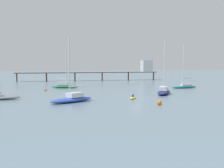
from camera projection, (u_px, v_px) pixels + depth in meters
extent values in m
plane|color=slate|center=(136.00, 98.00, 59.79)|extent=(400.00, 400.00, 0.00)
cube|color=brown|center=(89.00, 73.00, 116.15)|extent=(58.20, 4.73, 0.30)
cylinder|color=#38332D|center=(17.00, 78.00, 110.20)|extent=(0.50, 0.50, 3.19)
cylinder|color=#38332D|center=(46.00, 77.00, 112.63)|extent=(0.50, 0.50, 3.19)
cylinder|color=#38332D|center=(75.00, 77.00, 115.07)|extent=(0.50, 0.50, 3.19)
cylinder|color=#38332D|center=(102.00, 77.00, 117.50)|extent=(0.50, 0.50, 3.19)
cylinder|color=#38332D|center=(128.00, 76.00, 119.94)|extent=(0.50, 0.50, 3.19)
cylinder|color=#38332D|center=(153.00, 76.00, 122.37)|extent=(0.50, 0.50, 3.19)
cube|color=silver|center=(146.00, 66.00, 121.35)|extent=(4.35, 4.35, 4.81)
ellipsoid|color=navy|center=(164.00, 92.00, 67.97)|extent=(7.39, 9.68, 0.90)
cube|color=silver|center=(163.00, 89.00, 67.16)|extent=(3.20, 3.59, 0.94)
cylinder|color=silver|center=(164.00, 66.00, 67.95)|extent=(0.24, 0.24, 11.75)
cylinder|color=silver|center=(163.00, 82.00, 66.26)|extent=(2.35, 3.64, 0.19)
ellipsoid|color=#2D4CB7|center=(72.00, 100.00, 54.23)|extent=(9.72, 7.35, 0.88)
cube|color=silver|center=(75.00, 95.00, 54.70)|extent=(3.52, 3.20, 0.87)
cylinder|color=silver|center=(69.00, 68.00, 53.42)|extent=(0.24, 0.24, 11.43)
cylinder|color=silver|center=(78.00, 86.00, 55.21)|extent=(3.78, 2.34, 0.19)
ellipsoid|color=#287F4C|center=(65.00, 86.00, 83.86)|extent=(8.34, 4.13, 0.88)
cube|color=silver|center=(63.00, 83.00, 83.78)|extent=(3.34, 2.25, 0.94)
cylinder|color=silver|center=(66.00, 67.00, 83.42)|extent=(0.22, 0.22, 10.58)
cylinder|color=silver|center=(61.00, 79.00, 83.67)|extent=(2.84, 0.88, 0.17)
ellipsoid|color=#1E727A|center=(184.00, 87.00, 83.27)|extent=(8.14, 2.16, 0.70)
cube|color=silver|center=(186.00, 85.00, 83.41)|extent=(3.10, 1.40, 0.57)
cylinder|color=silver|center=(183.00, 65.00, 82.66)|extent=(0.22, 0.22, 12.08)
cylinder|color=silver|center=(188.00, 78.00, 83.46)|extent=(3.46, 0.33, 0.17)
ellipsoid|color=yellow|center=(133.00, 98.00, 58.96)|extent=(2.38, 2.51, 0.35)
cylinder|color=navy|center=(133.00, 96.00, 58.93)|extent=(0.51, 0.51, 0.55)
sphere|color=tan|center=(133.00, 94.00, 58.90)|extent=(0.24, 0.24, 0.24)
sphere|color=orange|center=(45.00, 90.00, 75.18)|extent=(0.58, 0.58, 0.58)
sphere|color=orange|center=(159.00, 102.00, 50.56)|extent=(0.89, 0.89, 0.89)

